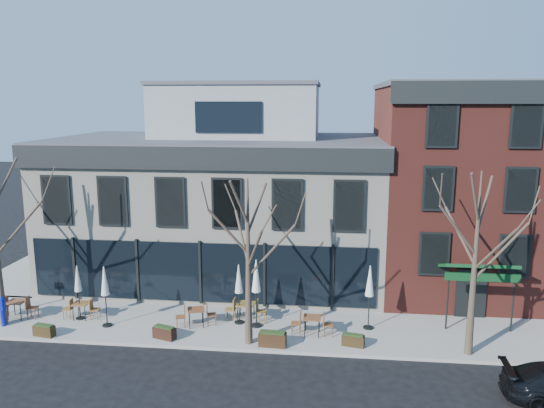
# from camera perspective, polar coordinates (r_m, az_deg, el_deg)

# --- Properties ---
(ground) EXTENTS (120.00, 120.00, 0.00)m
(ground) POSITION_cam_1_polar(r_m,az_deg,el_deg) (27.35, -7.58, -11.02)
(ground) COLOR black
(ground) RESTS_ON ground
(sidewalk_front) EXTENTS (33.50, 4.70, 0.15)m
(sidewalk_front) POSITION_cam_1_polar(r_m,az_deg,el_deg) (24.81, -1.29, -13.13)
(sidewalk_front) COLOR gray
(sidewalk_front) RESTS_ON ground
(sidewalk_side) EXTENTS (4.50, 12.00, 0.15)m
(sidewalk_side) POSITION_cam_1_polar(r_m,az_deg,el_deg) (36.67, -22.70, -5.91)
(sidewalk_side) COLOR gray
(sidewalk_side) RESTS_ON ground
(corner_building) EXTENTS (18.39, 10.39, 11.10)m
(corner_building) POSITION_cam_1_polar(r_m,az_deg,el_deg) (30.79, -5.44, 0.69)
(corner_building) COLOR beige
(corner_building) RESTS_ON ground
(red_brick_building) EXTENTS (8.20, 11.78, 11.18)m
(red_brick_building) POSITION_cam_1_polar(r_m,az_deg,el_deg) (30.68, 18.88, 1.83)
(red_brick_building) COLOR maroon
(red_brick_building) RESTS_ON ground
(tree_mid) EXTENTS (3.50, 3.55, 7.04)m
(tree_mid) POSITION_cam_1_polar(r_m,az_deg,el_deg) (21.90, -2.55, -6.07)
(tree_mid) COLOR #382B21
(tree_mid) RESTS_ON sidewalk_front
(tree_right) EXTENTS (3.72, 3.77, 7.48)m
(tree_right) POSITION_cam_1_polar(r_m,az_deg,el_deg) (22.36, 21.02, -5.85)
(tree_right) COLOR #382B21
(tree_right) RESTS_ON sidewalk_front
(call_box) EXTENTS (0.28, 0.28, 1.42)m
(call_box) POSITION_cam_1_polar(r_m,az_deg,el_deg) (27.38, -27.01, -10.14)
(call_box) COLOR #0C179D
(call_box) RESTS_ON sidewalk_front
(cafe_set_0) EXTENTS (1.97, 0.83, 1.02)m
(cafe_set_0) POSITION_cam_1_polar(r_m,az_deg,el_deg) (28.11, -25.72, -9.97)
(cafe_set_0) COLOR brown
(cafe_set_0) RESTS_ON sidewalk_front
(cafe_set_1) EXTENTS (1.78, 0.74, 0.93)m
(cafe_set_1) POSITION_cam_1_polar(r_m,az_deg,el_deg) (26.91, -19.82, -10.55)
(cafe_set_1) COLOR brown
(cafe_set_1) RESTS_ON sidewalk_front
(cafe_set_2) EXTENTS (1.93, 0.99, 0.99)m
(cafe_set_2) POSITION_cam_1_polar(r_m,az_deg,el_deg) (24.83, -8.17, -11.76)
(cafe_set_2) COLOR brown
(cafe_set_2) RESTS_ON sidewalk_front
(cafe_set_3) EXTENTS (2.03, 0.86, 1.05)m
(cafe_set_3) POSITION_cam_1_polar(r_m,az_deg,el_deg) (25.10, -2.84, -11.31)
(cafe_set_3) COLOR brown
(cafe_set_3) RESTS_ON sidewalk_front
(cafe_set_4) EXTENTS (1.89, 0.77, 1.00)m
(cafe_set_4) POSITION_cam_1_polar(r_m,az_deg,el_deg) (23.81, 4.33, -12.70)
(cafe_set_4) COLOR brown
(cafe_set_4) RESTS_ON sidewalk_front
(umbrella_0) EXTENTS (0.42, 0.42, 2.61)m
(umbrella_0) POSITION_cam_1_polar(r_m,az_deg,el_deg) (26.43, -20.17, -7.83)
(umbrella_0) COLOR black
(umbrella_0) RESTS_ON sidewalk_front
(umbrella_1) EXTENTS (0.45, 0.45, 2.82)m
(umbrella_1) POSITION_cam_1_polar(r_m,az_deg,el_deg) (25.19, -17.55, -8.23)
(umbrella_1) COLOR black
(umbrella_1) RESTS_ON sidewalk_front
(umbrella_2) EXTENTS (0.45, 0.45, 2.81)m
(umbrella_2) POSITION_cam_1_polar(r_m,az_deg,el_deg) (24.40, -3.59, -8.37)
(umbrella_2) COLOR black
(umbrella_2) RESTS_ON sidewalk_front
(umbrella_3) EXTENTS (0.50, 0.50, 3.15)m
(umbrella_3) POSITION_cam_1_polar(r_m,az_deg,el_deg) (23.95, -1.71, -8.13)
(umbrella_3) COLOR black
(umbrella_3) RESTS_ON sidewalk_front
(umbrella_4) EXTENTS (0.47, 0.47, 2.94)m
(umbrella_4) POSITION_cam_1_polar(r_m,az_deg,el_deg) (24.16, 10.47, -8.50)
(umbrella_4) COLOR black
(umbrella_4) RESTS_ON sidewalk_front
(planter_0) EXTENTS (0.98, 0.53, 0.52)m
(planter_0) POSITION_cam_1_polar(r_m,az_deg,el_deg) (25.72, -23.31, -12.36)
(planter_0) COLOR #332511
(planter_0) RESTS_ON sidewalk_front
(planter_1) EXTENTS (1.07, 0.69, 0.56)m
(planter_1) POSITION_cam_1_polar(r_m,az_deg,el_deg) (23.94, -11.50, -13.38)
(planter_1) COLOR black
(planter_1) RESTS_ON sidewalk_front
(planter_2) EXTENTS (1.17, 0.52, 0.64)m
(planter_2) POSITION_cam_1_polar(r_m,az_deg,el_deg) (22.82, 0.06, -14.30)
(planter_2) COLOR #332011
(planter_2) RESTS_ON sidewalk_front
(planter_3) EXTENTS (0.98, 0.56, 0.52)m
(planter_3) POSITION_cam_1_polar(r_m,az_deg,el_deg) (23.11, 8.72, -14.26)
(planter_3) COLOR #2F220F
(planter_3) RESTS_ON sidewalk_front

